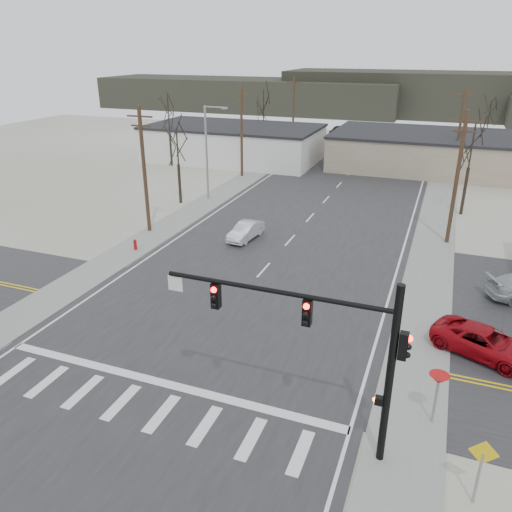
{
  "coord_description": "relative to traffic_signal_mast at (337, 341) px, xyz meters",
  "views": [
    {
      "loc": [
        10.56,
        -21.0,
        14.16
      ],
      "look_at": [
        0.81,
        4.45,
        2.6
      ],
      "focal_mm": 35.0,
      "sensor_mm": 36.0,
      "label": 1
    }
  ],
  "objects": [
    {
      "name": "tree_left_far",
      "position": [
        -21.89,
        52.2,
        1.61
      ],
      "size": [
        3.96,
        3.96,
        8.82
      ],
      "color": "#2C251B",
      "rests_on": "ground"
    },
    {
      "name": "traffic_signal_mast",
      "position": [
        0.0,
        0.0,
        0.0
      ],
      "size": [
        8.95,
        0.43,
        7.2
      ],
      "color": "black",
      "rests_on": "ground"
    },
    {
      "name": "building_left_far",
      "position": [
        -23.89,
        46.2,
        -2.42
      ],
      "size": [
        22.3,
        12.3,
        4.5
      ],
      "color": "silver",
      "rests_on": "ground"
    },
    {
      "name": "sidewalk_right",
      "position": [
        2.71,
        26.2,
        -4.64
      ],
      "size": [
        3.0,
        90.0,
        0.06
      ],
      "primitive_type": "cube",
      "color": "gray",
      "rests_on": "ground"
    },
    {
      "name": "tree_right_far",
      "position": [
        7.11,
        58.2,
        0.91
      ],
      "size": [
        3.52,
        3.52,
        7.84
      ],
      "color": "#2C251B",
      "rests_on": "ground"
    },
    {
      "name": "tree_right_mid",
      "position": [
        4.61,
        32.2,
        1.26
      ],
      "size": [
        3.74,
        3.74,
        8.33
      ],
      "color": "#2C251B",
      "rests_on": "ground"
    },
    {
      "name": "upole_left_c",
      "position": [
        -19.39,
        38.2,
        0.55
      ],
      "size": [
        2.2,
        0.3,
        10.0
      ],
      "color": "#402D1E",
      "rests_on": "ground"
    },
    {
      "name": "main_road",
      "position": [
        -7.89,
        21.2,
        -4.65
      ],
      "size": [
        18.0,
        110.0,
        0.05
      ],
      "primitive_type": "cube",
      "color": "#252527",
      "rests_on": "ground"
    },
    {
      "name": "car_far_a",
      "position": [
        -0.83,
        54.14,
        -3.82
      ],
      "size": [
        3.16,
        5.85,
        1.61
      ],
      "primitive_type": "imported",
      "rotation": [
        0.0,
        0.0,
        2.97
      ],
      "color": "black",
      "rests_on": "main_road"
    },
    {
      "name": "hill_left",
      "position": [
        -42.89,
        98.2,
        -1.17
      ],
      "size": [
        70.0,
        18.0,
        7.0
      ],
      "primitive_type": "cube",
      "color": "#333026",
      "rests_on": "ground"
    },
    {
      "name": "car_parked_red",
      "position": [
        5.7,
        8.64,
        -3.94
      ],
      "size": [
        5.54,
        4.14,
        1.4
      ],
      "primitive_type": "imported",
      "rotation": [
        0.0,
        0.0,
        1.16
      ],
      "color": "#980810",
      "rests_on": "parking_lot"
    },
    {
      "name": "building_right_far",
      "position": [
        2.11,
        50.2,
        -2.52
      ],
      "size": [
        26.3,
        14.3,
        4.3
      ],
      "color": "tan",
      "rests_on": "ground"
    },
    {
      "name": "upole_left_d",
      "position": [
        -19.39,
        58.2,
        0.55
      ],
      "size": [
        2.2,
        0.3,
        10.0
      ],
      "color": "#402D1E",
      "rests_on": "ground"
    },
    {
      "name": "tree_left_near",
      "position": [
        -20.89,
        26.2,
        0.55
      ],
      "size": [
        3.3,
        3.3,
        7.35
      ],
      "color": "#2C251B",
      "rests_on": "ground"
    },
    {
      "name": "tree_left_mid",
      "position": [
        -29.89,
        40.2,
        1.61
      ],
      "size": [
        3.96,
        3.96,
        8.82
      ],
      "color": "#2C251B",
      "rests_on": "ground"
    },
    {
      "name": "hill_center",
      "position": [
        7.11,
        102.2,
        -0.17
      ],
      "size": [
        80.0,
        18.0,
        9.0
      ],
      "primitive_type": "cube",
      "color": "#333026",
      "rests_on": "ground"
    },
    {
      "name": "fire_hydrant",
      "position": [
        -18.09,
        14.2,
        -4.22
      ],
      "size": [
        0.24,
        0.24,
        0.87
      ],
      "color": "#A50C0C",
      "rests_on": "ground"
    },
    {
      "name": "streetlight_main",
      "position": [
        -18.69,
        28.2,
        0.41
      ],
      "size": [
        2.4,
        0.25,
        9.0
      ],
      "color": "gray",
      "rests_on": "ground"
    },
    {
      "name": "car_far_b",
      "position": [
        -15.39,
        71.2,
        -3.91
      ],
      "size": [
        2.37,
        4.46,
        1.45
      ],
      "primitive_type": "imported",
      "rotation": [
        0.0,
        0.0,
        -0.16
      ],
      "color": "black",
      "rests_on": "main_road"
    },
    {
      "name": "upole_right_a",
      "position": [
        3.61,
        24.2,
        0.55
      ],
      "size": [
        2.2,
        0.3,
        10.0
      ],
      "color": "#402D1E",
      "rests_on": "ground"
    },
    {
      "name": "ground",
      "position": [
        -7.89,
        6.2,
        -4.67
      ],
      "size": [
        140.0,
        140.0,
        0.0
      ],
      "primitive_type": "plane",
      "color": "silver",
      "rests_on": "ground"
    },
    {
      "name": "sedan_crossing",
      "position": [
        -11.25,
        19.27,
        -3.97
      ],
      "size": [
        1.87,
        4.12,
        1.31
      ],
      "primitive_type": "imported",
      "rotation": [
        0.0,
        0.0,
        -0.12
      ],
      "color": "#B5BBC1",
      "rests_on": "main_road"
    },
    {
      "name": "diamond_sign",
      "position": [
        5.11,
        -0.8,
        -3.07
      ],
      "size": [
        0.92,
        0.1,
        2.61
      ],
      "color": "gray",
      "rests_on": "ground"
    },
    {
      "name": "yield_sign",
      "position": [
        3.61,
        2.7,
        -2.61
      ],
      "size": [
        0.8,
        0.8,
        2.35
      ],
      "color": "gray",
      "rests_on": "ground"
    },
    {
      "name": "upole_right_b",
      "position": [
        3.61,
        46.2,
        0.55
      ],
      "size": [
        2.2,
        0.3,
        10.0
      ],
      "color": "#402D1E",
      "rests_on": "ground"
    },
    {
      "name": "sidewalk_left",
      "position": [
        -18.49,
        26.2,
        -4.64
      ],
      "size": [
        3.0,
        90.0,
        0.06
      ],
      "primitive_type": "cube",
      "color": "gray",
      "rests_on": "ground"
    },
    {
      "name": "cross_road",
      "position": [
        -7.89,
        6.2,
        -4.65
      ],
      "size": [
        90.0,
        10.0,
        0.04
      ],
      "primitive_type": "cube",
      "color": "#252527",
      "rests_on": "ground"
    },
    {
      "name": "upole_left_b",
      "position": [
        -19.39,
        18.2,
        0.55
      ],
      "size": [
        2.2,
        0.3,
        10.0
      ],
      "color": "#402D1E",
      "rests_on": "ground"
    }
  ]
}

